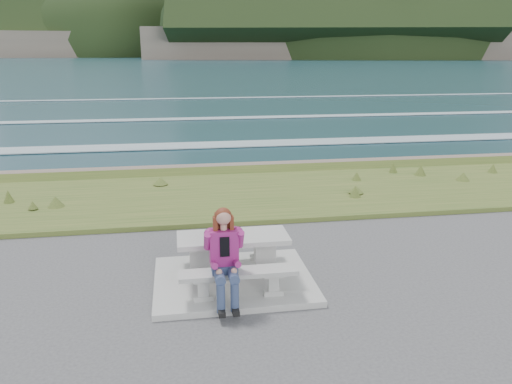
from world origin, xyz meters
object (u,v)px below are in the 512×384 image
picnic_table (233,245)px  seated_woman (225,270)px  bench_landward (239,277)px  bench_seaward (229,243)px

picnic_table → seated_woman: bearing=-104.2°
picnic_table → bench_landward: (0.00, -0.70, -0.23)m
bench_landward → seated_woman: size_ratio=1.24×
picnic_table → bench_landward: picnic_table is taller
bench_landward → bench_seaward: same height
bench_landward → seated_woman: 0.31m
bench_seaward → seated_woman: size_ratio=1.24×
picnic_table → bench_landward: 0.74m
bench_landward → bench_seaward: 1.40m
bench_seaward → seated_woman: bearing=-97.9°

